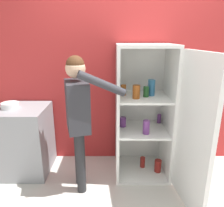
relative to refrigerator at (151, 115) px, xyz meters
The scene contains 6 objects.
ground_plane 1.00m from the refrigerator, 115.40° to the right, with size 12.00×12.00×0.00m, color beige.
wall_back 0.70m from the refrigerator, 116.89° to the left, with size 7.00×0.06×2.55m.
refrigerator is the anchor object (origin of this frame).
person 0.89m from the refrigerator, 163.88° to the right, with size 0.69×0.52×1.56m.
counter 1.66m from the refrigerator, behind, with size 0.61×0.63×0.88m.
bowl 1.75m from the refrigerator, behind, with size 0.21×0.21×0.07m.
Camera 1 is at (-0.24, -1.97, 1.74)m, focal length 35.00 mm.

